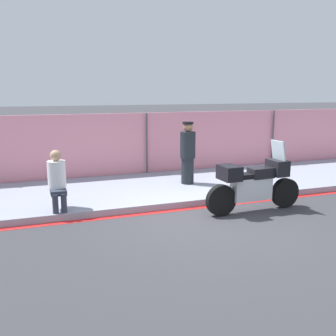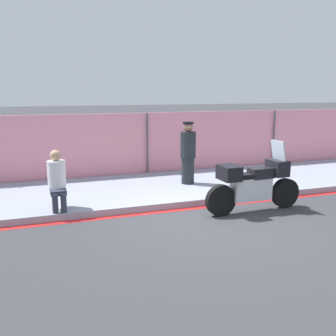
{
  "view_description": "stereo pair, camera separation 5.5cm",
  "coord_description": "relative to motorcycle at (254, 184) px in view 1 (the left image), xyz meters",
  "views": [
    {
      "loc": [
        -3.35,
        -6.85,
        2.57
      ],
      "look_at": [
        -0.3,
        1.48,
        0.8
      ],
      "focal_mm": 42.0,
      "sensor_mm": 36.0,
      "label": 1
    },
    {
      "loc": [
        -3.3,
        -6.87,
        2.57
      ],
      "look_at": [
        -0.3,
        1.48,
        0.8
      ],
      "focal_mm": 42.0,
      "sensor_mm": 36.0,
      "label": 2
    }
  ],
  "objects": [
    {
      "name": "ground_plane",
      "position": [
        -1.15,
        -0.14,
        -0.61
      ],
      "size": [
        120.0,
        120.0,
        0.0
      ],
      "primitive_type": "plane",
      "color": "#38383D"
    },
    {
      "name": "sidewalk",
      "position": [
        -1.15,
        2.35,
        -0.53
      ],
      "size": [
        32.4,
        3.25,
        0.15
      ],
      "color": "#8E93A3",
      "rests_on": "ground_plane"
    },
    {
      "name": "curb_paint_stripe",
      "position": [
        -1.15,
        0.64,
        -0.61
      ],
      "size": [
        32.4,
        0.18,
        0.01
      ],
      "color": "red",
      "rests_on": "ground_plane"
    },
    {
      "name": "storefront_fence",
      "position": [
        -1.15,
        4.06,
        0.35
      ],
      "size": [
        30.78,
        0.17,
        1.91
      ],
      "color": "pink",
      "rests_on": "ground_plane"
    },
    {
      "name": "motorcycle",
      "position": [
        0.0,
        0.0,
        0.0
      ],
      "size": [
        2.27,
        0.54,
        1.51
      ],
      "rotation": [
        0.0,
        0.0,
        0.03
      ],
      "color": "black",
      "rests_on": "ground_plane"
    },
    {
      "name": "officer_standing",
      "position": [
        -0.55,
        2.3,
        0.36
      ],
      "size": [
        0.4,
        0.4,
        1.62
      ],
      "color": "#1E2328",
      "rests_on": "sidewalk"
    },
    {
      "name": "person_seated_on_curb",
      "position": [
        -3.94,
        1.16,
        0.21
      ],
      "size": [
        0.37,
        0.63,
        1.22
      ],
      "color": "#2D3342",
      "rests_on": "sidewalk"
    }
  ]
}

